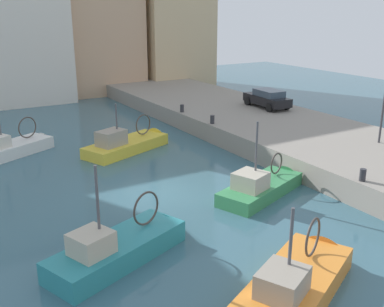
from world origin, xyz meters
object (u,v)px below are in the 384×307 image
object	(u,v)px
fishing_boat_yellow	(131,148)
fishing_boat_green	(264,191)
fishing_boat_teal	(125,254)
mooring_bollard_south	(363,175)
fishing_boat_orange	(296,292)
fishing_boat_white	(15,153)
mooring_bollard_mid	(212,119)
mooring_bollard_north	(182,108)
parked_car_black	(267,98)

from	to	relation	value
fishing_boat_yellow	fishing_boat_green	xyz separation A→B (m)	(2.68, -9.69, -0.00)
fishing_boat_yellow	fishing_boat_teal	bearing A→B (deg)	-114.46
fishing_boat_yellow	mooring_bollard_south	world-z (taller)	fishing_boat_yellow
fishing_boat_orange	mooring_bollard_south	xyz separation A→B (m)	(7.05, 3.50, 1.38)
fishing_boat_white	mooring_bollard_mid	world-z (taller)	fishing_boat_white
fishing_boat_teal	fishing_boat_yellow	bearing A→B (deg)	65.54
fishing_boat_orange	fishing_boat_white	size ratio (longest dim) A/B	1.10
fishing_boat_green	mooring_bollard_mid	bearing A→B (deg)	72.68
fishing_boat_yellow	mooring_bollard_north	world-z (taller)	fishing_boat_yellow
fishing_boat_orange	mooring_bollard_north	size ratio (longest dim) A/B	12.38
fishing_boat_teal	mooring_bollard_mid	xyz separation A→B (m)	(10.72, 10.71, 1.37)
fishing_boat_teal	mooring_bollard_north	xyz separation A→B (m)	(10.72, 14.71, 1.37)
mooring_bollard_mid	mooring_bollard_north	distance (m)	4.00
fishing_boat_yellow	mooring_bollard_mid	xyz separation A→B (m)	(5.39, -1.01, 1.35)
fishing_boat_white	parked_car_black	xyz separation A→B (m)	(18.06, -1.69, 1.81)
parked_car_black	fishing_boat_yellow	bearing A→B (deg)	-174.81
mooring_bollard_north	fishing_boat_orange	bearing A→B (deg)	-109.88
fishing_boat_teal	fishing_boat_white	distance (m)	14.51
mooring_bollard_south	mooring_bollard_mid	size ratio (longest dim) A/B	1.00
fishing_boat_white	fishing_boat_green	world-z (taller)	fishing_boat_green
fishing_boat_orange	fishing_boat_green	size ratio (longest dim) A/B	1.14
mooring_bollard_south	mooring_bollard_mid	bearing A→B (deg)	90.00
fishing_boat_green	mooring_bollard_south	world-z (taller)	fishing_boat_green
fishing_boat_white	parked_car_black	distance (m)	18.22
fishing_boat_orange	mooring_bollard_mid	xyz separation A→B (m)	(7.05, 15.50, 1.38)
fishing_boat_white	fishing_boat_green	size ratio (longest dim) A/B	1.03
fishing_boat_yellow	fishing_boat_teal	world-z (taller)	fishing_boat_teal
fishing_boat_green	mooring_bollard_south	distance (m)	4.49
fishing_boat_orange	parked_car_black	xyz separation A→B (m)	(13.36, 17.57, 1.81)
fishing_boat_teal	fishing_boat_white	xyz separation A→B (m)	(-1.03, 14.47, -0.01)
fishing_boat_teal	mooring_bollard_mid	distance (m)	15.21
mooring_bollard_north	parked_car_black	bearing A→B (deg)	-17.01
fishing_boat_green	parked_car_black	world-z (taller)	fishing_boat_green
fishing_boat_yellow	mooring_bollard_mid	size ratio (longest dim) A/B	12.02
fishing_boat_orange	fishing_boat_teal	bearing A→B (deg)	127.36
fishing_boat_yellow	mooring_bollard_north	size ratio (longest dim) A/B	12.02
fishing_boat_yellow	parked_car_black	xyz separation A→B (m)	(11.69, 1.06, 1.78)
fishing_boat_yellow	mooring_bollard_south	xyz separation A→B (m)	(5.39, -13.01, 1.35)
mooring_bollard_south	mooring_bollard_north	xyz separation A→B (m)	(0.00, 16.00, 0.00)
fishing_boat_green	mooring_bollard_mid	world-z (taller)	fishing_boat_green
fishing_boat_teal	mooring_bollard_mid	world-z (taller)	fishing_boat_teal
fishing_boat_yellow	fishing_boat_teal	size ratio (longest dim) A/B	1.06
mooring_bollard_south	mooring_bollard_north	distance (m)	16.00
parked_car_black	mooring_bollard_mid	bearing A→B (deg)	-161.82
fishing_boat_teal	parked_car_black	world-z (taller)	fishing_boat_teal
fishing_boat_orange	fishing_boat_white	world-z (taller)	fishing_boat_white
fishing_boat_teal	fishing_boat_orange	world-z (taller)	fishing_boat_teal
fishing_boat_white	mooring_bollard_mid	distance (m)	12.41
fishing_boat_orange	parked_car_black	distance (m)	22.15
fishing_boat_orange	fishing_boat_white	distance (m)	19.83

